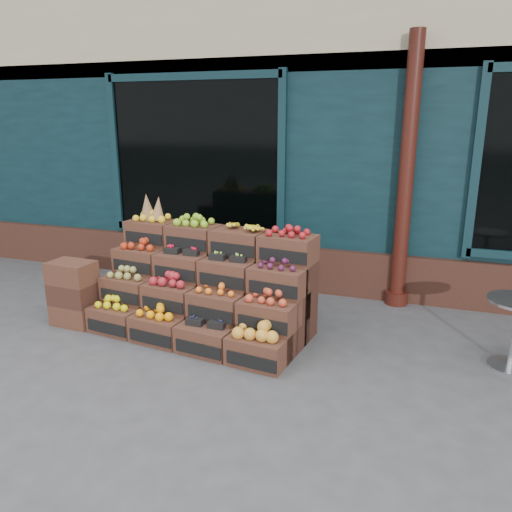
% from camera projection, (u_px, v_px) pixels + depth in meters
% --- Properties ---
extents(ground, '(60.00, 60.00, 0.00)m').
position_uv_depth(ground, '(252.00, 361.00, 4.80)').
color(ground, '#414144').
rests_on(ground, ground).
extents(shop_facade, '(12.00, 6.24, 4.80)m').
position_uv_depth(shop_facade, '(349.00, 109.00, 8.80)').
color(shop_facade, black).
rests_on(shop_facade, ground).
extents(crate_display, '(2.39, 1.37, 1.42)m').
position_uv_depth(crate_display, '(205.00, 292.00, 5.41)').
color(crate_display, '#49291D').
rests_on(crate_display, ground).
extents(spare_crates, '(0.51, 0.37, 0.73)m').
position_uv_depth(spare_crates, '(74.00, 293.00, 5.57)').
color(spare_crates, '#49291D').
rests_on(spare_crates, ground).
extents(shopkeeper, '(0.89, 0.69, 2.16)m').
position_uv_depth(shopkeeper, '(238.00, 200.00, 7.35)').
color(shopkeeper, '#1B612F').
rests_on(shopkeeper, ground).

